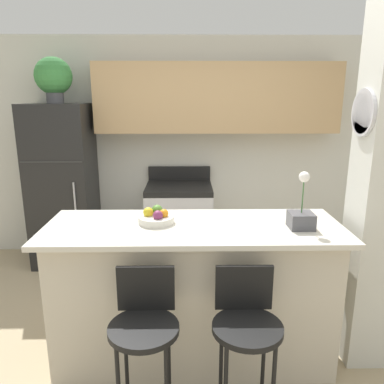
{
  "coord_description": "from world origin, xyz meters",
  "views": [
    {
      "loc": [
        -0.05,
        -2.42,
        1.89
      ],
      "look_at": [
        0.0,
        0.71,
        1.08
      ],
      "focal_mm": 35.0,
      "sensor_mm": 36.0,
      "label": 1
    }
  ],
  "objects_px": {
    "refrigerator": "(63,186)",
    "bar_stool_right": "(246,325)",
    "bar_stool_left": "(144,326)",
    "potted_plant_on_fridge": "(53,77)",
    "orchid_vase": "(301,215)",
    "fruit_bowl": "(156,217)",
    "stove_range": "(179,223)",
    "trash_bin": "(112,252)"
  },
  "relations": [
    {
      "from": "refrigerator",
      "to": "orchid_vase",
      "type": "xyz_separation_m",
      "value": [
        2.16,
        -1.76,
        0.21
      ]
    },
    {
      "from": "orchid_vase",
      "to": "trash_bin",
      "type": "xyz_separation_m",
      "value": [
        -1.6,
        1.56,
        -0.93
      ]
    },
    {
      "from": "refrigerator",
      "to": "bar_stool_right",
      "type": "relative_size",
      "value": 1.94
    },
    {
      "from": "bar_stool_right",
      "to": "fruit_bowl",
      "type": "relative_size",
      "value": 3.73
    },
    {
      "from": "refrigerator",
      "to": "stove_range",
      "type": "xyz_separation_m",
      "value": [
        1.31,
        -0.01,
        -0.45
      ]
    },
    {
      "from": "stove_range",
      "to": "trash_bin",
      "type": "distance_m",
      "value": 0.82
    },
    {
      "from": "refrigerator",
      "to": "bar_stool_left",
      "type": "height_order",
      "value": "refrigerator"
    },
    {
      "from": "refrigerator",
      "to": "potted_plant_on_fridge",
      "type": "distance_m",
      "value": 1.17
    },
    {
      "from": "stove_range",
      "to": "bar_stool_right",
      "type": "height_order",
      "value": "stove_range"
    },
    {
      "from": "bar_stool_left",
      "to": "orchid_vase",
      "type": "relative_size",
      "value": 2.42
    },
    {
      "from": "stove_range",
      "to": "potted_plant_on_fridge",
      "type": "xyz_separation_m",
      "value": [
        -1.31,
        0.01,
        1.62
      ]
    },
    {
      "from": "refrigerator",
      "to": "fruit_bowl",
      "type": "xyz_separation_m",
      "value": [
        1.18,
        -1.64,
        0.17
      ]
    },
    {
      "from": "refrigerator",
      "to": "bar_stool_left",
      "type": "distance_m",
      "value": 2.55
    },
    {
      "from": "fruit_bowl",
      "to": "stove_range",
      "type": "bearing_deg",
      "value": 85.56
    },
    {
      "from": "refrigerator",
      "to": "bar_stool_right",
      "type": "bearing_deg",
      "value": -52.52
    },
    {
      "from": "refrigerator",
      "to": "potted_plant_on_fridge",
      "type": "height_order",
      "value": "potted_plant_on_fridge"
    },
    {
      "from": "fruit_bowl",
      "to": "refrigerator",
      "type": "bearing_deg",
      "value": 125.69
    },
    {
      "from": "stove_range",
      "to": "fruit_bowl",
      "type": "xyz_separation_m",
      "value": [
        -0.13,
        -1.63,
        0.61
      ]
    },
    {
      "from": "refrigerator",
      "to": "stove_range",
      "type": "bearing_deg",
      "value": -0.51
    },
    {
      "from": "orchid_vase",
      "to": "fruit_bowl",
      "type": "height_order",
      "value": "orchid_vase"
    },
    {
      "from": "bar_stool_right",
      "to": "fruit_bowl",
      "type": "height_order",
      "value": "fruit_bowl"
    },
    {
      "from": "bar_stool_left",
      "to": "bar_stool_right",
      "type": "height_order",
      "value": "same"
    },
    {
      "from": "orchid_vase",
      "to": "bar_stool_right",
      "type": "bearing_deg",
      "value": -130.89
    },
    {
      "from": "bar_stool_right",
      "to": "bar_stool_left",
      "type": "bearing_deg",
      "value": 180.0
    },
    {
      "from": "bar_stool_right",
      "to": "fruit_bowl",
      "type": "distance_m",
      "value": 0.94
    },
    {
      "from": "bar_stool_left",
      "to": "potted_plant_on_fridge",
      "type": "height_order",
      "value": "potted_plant_on_fridge"
    },
    {
      "from": "potted_plant_on_fridge",
      "to": "fruit_bowl",
      "type": "relative_size",
      "value": 1.9
    },
    {
      "from": "refrigerator",
      "to": "orchid_vase",
      "type": "relative_size",
      "value": 4.7
    },
    {
      "from": "refrigerator",
      "to": "trash_bin",
      "type": "relative_size",
      "value": 4.77
    },
    {
      "from": "orchid_vase",
      "to": "trash_bin",
      "type": "distance_m",
      "value": 2.42
    },
    {
      "from": "bar_stool_left",
      "to": "trash_bin",
      "type": "bearing_deg",
      "value": 106.15
    },
    {
      "from": "stove_range",
      "to": "trash_bin",
      "type": "bearing_deg",
      "value": -165.88
    },
    {
      "from": "bar_stool_left",
      "to": "bar_stool_right",
      "type": "distance_m",
      "value": 0.58
    },
    {
      "from": "refrigerator",
      "to": "stove_range",
      "type": "relative_size",
      "value": 1.69
    },
    {
      "from": "stove_range",
      "to": "orchid_vase",
      "type": "relative_size",
      "value": 2.78
    },
    {
      "from": "stove_range",
      "to": "trash_bin",
      "type": "xyz_separation_m",
      "value": [
        -0.75,
        -0.19,
        -0.27
      ]
    },
    {
      "from": "bar_stool_left",
      "to": "orchid_vase",
      "type": "bearing_deg",
      "value": 26.1
    },
    {
      "from": "refrigerator",
      "to": "bar_stool_left",
      "type": "xyz_separation_m",
      "value": [
        1.15,
        -2.26,
        -0.28
      ]
    },
    {
      "from": "stove_range",
      "to": "bar_stool_left",
      "type": "xyz_separation_m",
      "value": [
        -0.16,
        -2.24,
        0.16
      ]
    },
    {
      "from": "fruit_bowl",
      "to": "orchid_vase",
      "type": "bearing_deg",
      "value": -6.97
    },
    {
      "from": "bar_stool_left",
      "to": "stove_range",
      "type": "bearing_deg",
      "value": 86.01
    },
    {
      "from": "orchid_vase",
      "to": "fruit_bowl",
      "type": "relative_size",
      "value": 1.54
    }
  ]
}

